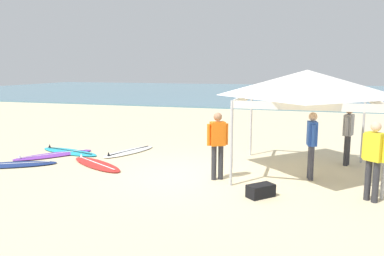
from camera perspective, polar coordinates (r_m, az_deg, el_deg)
name	(u,v)px	position (r m, az deg, el deg)	size (l,w,h in m)	color
ground_plane	(190,175)	(10.05, -0.27, -7.10)	(80.00, 80.00, 0.00)	beige
sea	(279,92)	(43.39, 13.03, 5.26)	(80.00, 36.00, 0.10)	#568499
canopy_tent	(307,84)	(10.32, 16.95, 6.40)	(3.42, 3.42, 2.75)	#B7B7BC
surfboard_cyan	(69,152)	(13.26, -18.03, -3.40)	(2.48, 1.20, 0.19)	#23B2CC
surfboard_red	(97,164)	(11.36, -14.20, -5.29)	(2.33, 1.73, 0.19)	red
surfboard_white	(129,152)	(12.78, -9.47, -3.53)	(1.29, 2.26, 0.19)	white
surfboard_navy	(10,165)	(12.15, -25.82, -5.00)	(2.61, 1.83, 0.19)	navy
surfboard_purple	(53,155)	(12.94, -20.17, -3.82)	(2.03, 2.37, 0.19)	purple
person_orange	(218,141)	(9.46, 3.87, -2.00)	(0.48, 0.37, 1.71)	#2D2D33
person_blue	(312,141)	(9.93, 17.61, -1.87)	(0.26, 0.55, 1.71)	#383842
person_yellow	(374,156)	(8.76, 25.73, -3.79)	(0.43, 0.40, 1.71)	#2D2D33
person_grey	(348,132)	(11.73, 22.49, -0.50)	(0.33, 0.52, 1.71)	#2D2D33
gear_bag_near_tent	(261,191)	(8.52, 10.32, -9.29)	(0.60, 0.32, 0.28)	black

